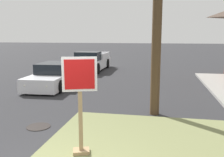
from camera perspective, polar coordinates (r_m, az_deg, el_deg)
grass_corner_patch at (r=5.82m, az=8.27°, el=-17.25°), size 5.02×5.35×0.08m
stop_sign at (r=5.45m, az=-7.30°, el=-6.66°), size 0.70×0.38×2.17m
manhole_cover at (r=7.81m, az=-16.54°, el=-10.56°), size 0.70×0.70×0.02m
parked_sedan_white at (r=13.40m, az=-13.22°, el=0.46°), size 1.98×4.31×1.25m
pickup_truck_white at (r=19.06m, az=-4.91°, el=3.68°), size 2.06×5.48×1.48m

